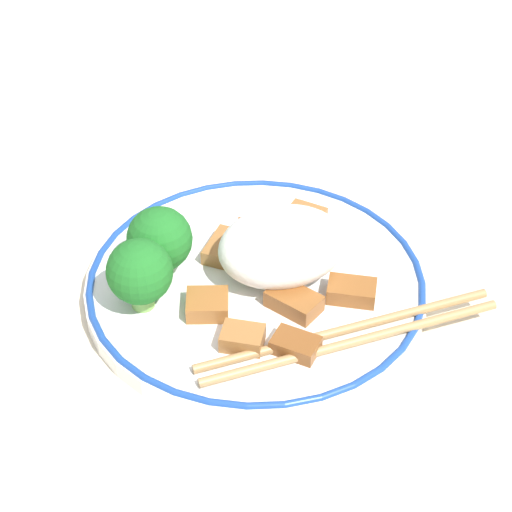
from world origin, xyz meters
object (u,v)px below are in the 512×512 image
Objects in this scene: broccoli_back_center at (141,277)px; broccoli_back_left at (160,240)px; plate at (256,284)px; chopsticks at (350,336)px.

broccoli_back_left is at bearing 56.35° from broccoli_back_center.
broccoli_back_center is at bearing -176.96° from plate.
plate is 4.57× the size of broccoli_back_center.
chopsticks is at bearing -46.71° from broccoli_back_left.
plate is at bearing 3.04° from broccoli_back_center.
plate is 1.15× the size of chopsticks.
broccoli_back_left is at bearing 133.29° from chopsticks.
broccoli_back_center is at bearing -123.65° from broccoli_back_left.
chopsticks is (0.09, -0.10, -0.03)m from broccoli_back_left.
chopsticks is (0.04, -0.07, 0.01)m from plate.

